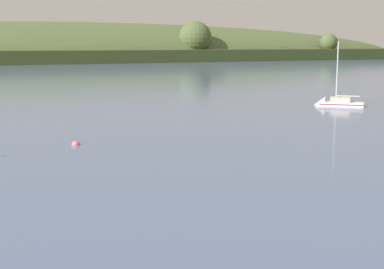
% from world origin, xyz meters
% --- Properties ---
extents(far_shoreline_hill, '(532.20, 122.62, 36.59)m').
position_xyz_m(far_shoreline_hill, '(59.10, 266.79, 0.40)').
color(far_shoreline_hill, '#35401E').
rests_on(far_shoreline_hill, ground).
extents(sailboat_far_left, '(5.78, 6.02, 9.16)m').
position_xyz_m(sailboat_far_left, '(32.38, 52.52, 0.23)').
color(sailboat_far_left, white).
rests_on(sailboat_far_left, ground).
extents(mooring_buoy_foreground, '(0.66, 0.66, 0.74)m').
position_xyz_m(mooring_buoy_foreground, '(-5.04, 41.49, 0.00)').
color(mooring_buoy_foreground, '#E06675').
rests_on(mooring_buoy_foreground, ground).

